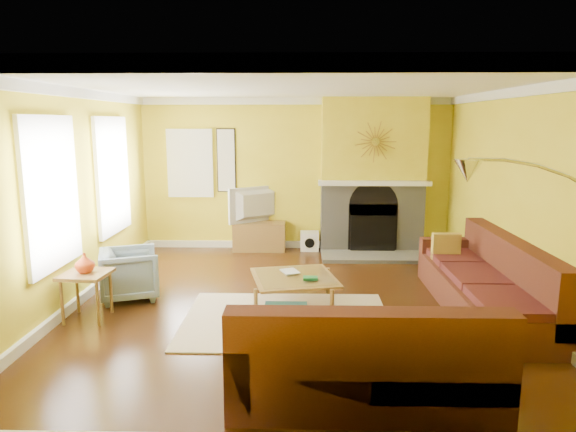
{
  "coord_description": "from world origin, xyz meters",
  "views": [
    {
      "loc": [
        0.08,
        -6.21,
        2.29
      ],
      "look_at": [
        -0.08,
        0.4,
        1.07
      ],
      "focal_mm": 32.0,
      "sensor_mm": 36.0,
      "label": 1
    }
  ],
  "objects_px": {
    "media_console": "(259,236)",
    "arc_lamp": "(554,308)",
    "coffee_table": "(294,291)",
    "side_table": "(87,296)",
    "armchair": "(130,274)",
    "sectional_sofa": "(394,290)"
  },
  "relations": [
    {
      "from": "media_console",
      "to": "arc_lamp",
      "type": "height_order",
      "value": "arc_lamp"
    },
    {
      "from": "media_console",
      "to": "coffee_table",
      "type": "bearing_deg",
      "value": -76.83
    },
    {
      "from": "side_table",
      "to": "media_console",
      "type": "bearing_deg",
      "value": 62.02
    },
    {
      "from": "armchair",
      "to": "side_table",
      "type": "height_order",
      "value": "armchair"
    },
    {
      "from": "sectional_sofa",
      "to": "coffee_table",
      "type": "distance_m",
      "value": 1.33
    },
    {
      "from": "media_console",
      "to": "arc_lamp",
      "type": "distance_m",
      "value": 6.15
    },
    {
      "from": "armchair",
      "to": "side_table",
      "type": "bearing_deg",
      "value": 140.27
    },
    {
      "from": "armchair",
      "to": "coffee_table",
      "type": "bearing_deg",
      "value": -116.15
    },
    {
      "from": "side_table",
      "to": "arc_lamp",
      "type": "distance_m",
      "value": 4.87
    },
    {
      "from": "sectional_sofa",
      "to": "side_table",
      "type": "height_order",
      "value": "sectional_sofa"
    },
    {
      "from": "coffee_table",
      "to": "arc_lamp",
      "type": "xyz_separation_m",
      "value": [
        1.83,
        -2.74,
        0.82
      ]
    },
    {
      "from": "media_console",
      "to": "arc_lamp",
      "type": "relative_size",
      "value": 0.46
    },
    {
      "from": "coffee_table",
      "to": "armchair",
      "type": "height_order",
      "value": "armchair"
    },
    {
      "from": "sectional_sofa",
      "to": "arc_lamp",
      "type": "relative_size",
      "value": 1.93
    },
    {
      "from": "arc_lamp",
      "to": "sectional_sofa",
      "type": "bearing_deg",
      "value": 108.87
    },
    {
      "from": "sectional_sofa",
      "to": "side_table",
      "type": "bearing_deg",
      "value": 176.94
    },
    {
      "from": "sectional_sofa",
      "to": "armchair",
      "type": "distance_m",
      "value": 3.41
    },
    {
      "from": "media_console",
      "to": "arc_lamp",
      "type": "xyz_separation_m",
      "value": [
        2.49,
        -5.57,
        0.76
      ]
    },
    {
      "from": "armchair",
      "to": "arc_lamp",
      "type": "height_order",
      "value": "arc_lamp"
    },
    {
      "from": "side_table",
      "to": "coffee_table",
      "type": "bearing_deg",
      "value": 11.31
    },
    {
      "from": "coffee_table",
      "to": "armchair",
      "type": "distance_m",
      "value": 2.17
    },
    {
      "from": "sectional_sofa",
      "to": "side_table",
      "type": "relative_size",
      "value": 6.99
    }
  ]
}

